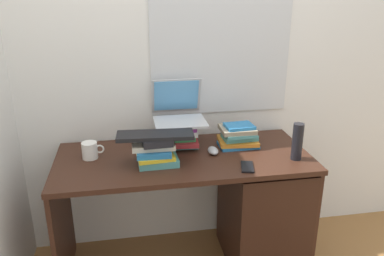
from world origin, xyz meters
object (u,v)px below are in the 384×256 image
at_px(desk, 245,204).
at_px(keyboard, 155,135).
at_px(water_bottle, 297,142).
at_px(book_stack_keyboard_riser, 156,151).
at_px(laptop, 179,111).
at_px(cell_phone, 247,167).
at_px(computer_mouse, 213,151).
at_px(mug, 90,150).
at_px(book_stack_tall, 181,135).
at_px(book_stack_side, 238,136).

height_order(desk, keyboard, keyboard).
bearing_deg(desk, water_bottle, -27.41).
distance_m(book_stack_keyboard_riser, keyboard, 0.10).
height_order(laptop, water_bottle, laptop).
relative_size(keyboard, cell_phone, 3.09).
bearing_deg(cell_phone, water_bottle, 25.43).
xyz_separation_m(laptop, cell_phone, (0.32, -0.42, -0.21)).
bearing_deg(laptop, cell_phone, -52.95).
distance_m(keyboard, computer_mouse, 0.39).
distance_m(keyboard, mug, 0.41).
bearing_deg(computer_mouse, mug, 175.52).
xyz_separation_m(book_stack_tall, book_stack_side, (0.36, -0.05, -0.01)).
bearing_deg(book_stack_side, book_stack_keyboard_riser, -161.76).
bearing_deg(water_bottle, keyboard, 174.52).
bearing_deg(desk, cell_phone, -108.10).
bearing_deg(laptop, mug, -165.35).
xyz_separation_m(laptop, mug, (-0.54, -0.14, -0.17)).
xyz_separation_m(laptop, keyboard, (-0.17, -0.28, -0.04)).
bearing_deg(water_bottle, book_stack_side, 137.25).
xyz_separation_m(desk, mug, (-0.92, 0.09, 0.40)).
xyz_separation_m(book_stack_side, computer_mouse, (-0.18, -0.09, -0.05)).
bearing_deg(water_bottle, computer_mouse, 160.41).
bearing_deg(computer_mouse, laptop, 131.37).
height_order(mug, water_bottle, water_bottle).
distance_m(book_stack_tall, keyboard, 0.30).
xyz_separation_m(desk, laptop, (-0.38, 0.23, 0.57)).
height_order(book_stack_side, mug, book_stack_side).
relative_size(book_stack_side, computer_mouse, 2.43).
distance_m(desk, water_bottle, 0.54).
xyz_separation_m(keyboard, water_bottle, (0.80, -0.08, -0.06)).
relative_size(book_stack_tall, book_stack_keyboard_riser, 0.92).
bearing_deg(mug, desk, -5.49).
bearing_deg(book_stack_side, cell_phone, -96.82).
bearing_deg(laptop, book_stack_keyboard_riser, -121.73).
distance_m(book_stack_side, computer_mouse, 0.21).
height_order(desk, book_stack_keyboard_riser, book_stack_keyboard_riser).
bearing_deg(mug, computer_mouse, -4.48).
xyz_separation_m(book_stack_side, water_bottle, (0.27, -0.25, 0.04)).
relative_size(book_stack_keyboard_riser, mug, 1.99).
bearing_deg(desk, book_stack_side, 101.23).
bearing_deg(mug, water_bottle, -10.53).
distance_m(water_bottle, cell_phone, 0.33).
height_order(desk, book_stack_side, book_stack_side).
bearing_deg(keyboard, book_stack_side, 22.57).
height_order(laptop, cell_phone, laptop).
bearing_deg(water_bottle, book_stack_keyboard_riser, 174.41).
xyz_separation_m(desk, computer_mouse, (-0.20, 0.03, 0.37)).
height_order(keyboard, water_bottle, water_bottle).
height_order(book_stack_side, laptop, laptop).
relative_size(book_stack_keyboard_riser, water_bottle, 1.17).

